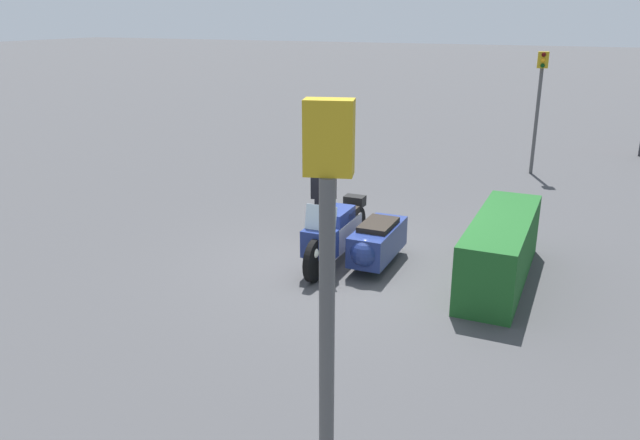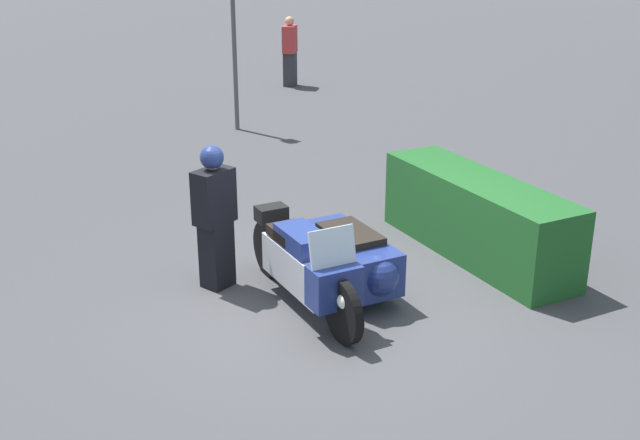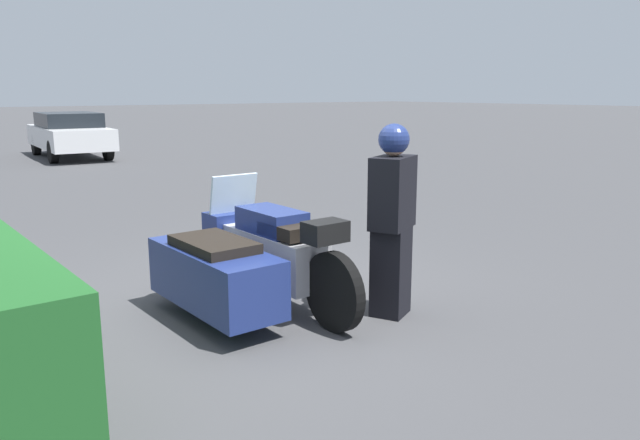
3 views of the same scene
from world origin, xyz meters
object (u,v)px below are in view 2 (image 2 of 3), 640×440
Objects in this scene: hedge_bush_curbside at (477,217)px; traffic_light_far at (234,27)px; police_motorcycle at (333,262)px; pedestrian_bystander at (290,51)px; officer_rider at (215,214)px.

traffic_light_far is (-7.42, -0.32, 1.55)m from hedge_bush_curbside.
police_motorcycle is 8.13m from traffic_light_far.
traffic_light_far reaches higher than pedestrian_bystander.
officer_rider reaches higher than hedge_bush_curbside.
pedestrian_bystander is (-10.98, 2.56, 0.36)m from hedge_bush_curbside.
traffic_light_far is at bearing -177.56° from hedge_bush_curbside.
pedestrian_bystander reaches higher than officer_rider.
pedestrian_bystander is at bearing 166.89° from hedge_bush_curbside.
hedge_bush_curbside is 11.28m from pedestrian_bystander.
officer_rider is 0.99× the size of pedestrian_bystander.
traffic_light_far is 1.78× the size of pedestrian_bystander.
hedge_bush_curbside is at bearing -126.37° from officer_rider.
hedge_bush_curbside is 1.78× the size of pedestrian_bystander.
traffic_light_far reaches higher than hedge_bush_curbside.
pedestrian_bystander is (-10.33, 5.86, -0.04)m from officer_rider.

